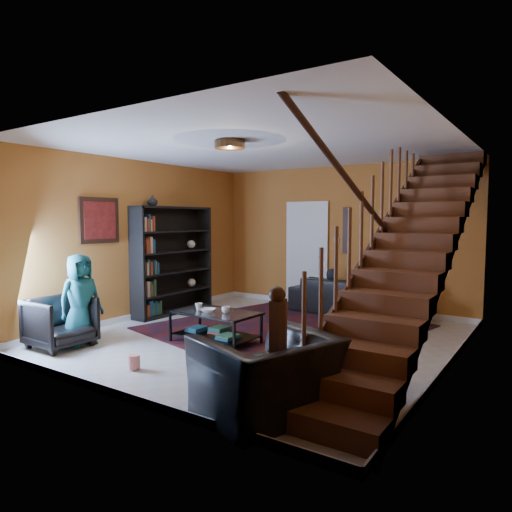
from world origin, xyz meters
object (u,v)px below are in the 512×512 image
Objects in this scene: bookshelf at (173,262)px; armchair_right at (267,377)px; sofa at (354,297)px; coffee_table at (215,325)px; armchair_left at (61,322)px.

armchair_right is at bearing -36.12° from bookshelf.
coffee_table is at bearing 76.12° from sofa.
bookshelf is at bearing 8.11° from armchair_left.
sofa reaches higher than coffee_table.
armchair_right reaches higher than sofa.
bookshelf is 2.59× the size of armchair_left.
armchair_right reaches higher than coffee_table.
armchair_right is (3.55, -0.27, 0.02)m from armchair_left.
armchair_left is 2.13m from coffee_table.
coffee_table is (1.64, 1.36, -0.09)m from armchair_left.
bookshelf is at bearing -106.95° from armchair_right.
armchair_left reaches higher than coffee_table.
sofa is at bearing 72.81° from coffee_table.
sofa is 2.03× the size of armchair_right.
sofa is 1.87× the size of coffee_table.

